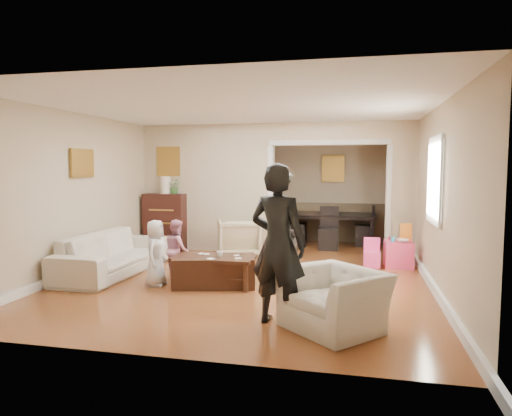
% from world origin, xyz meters
% --- Properties ---
extents(floor, '(7.00, 7.00, 0.00)m').
position_xyz_m(floor, '(0.00, 0.00, 0.00)').
color(floor, '#964E26').
rests_on(floor, ground).
extents(partition_left, '(2.75, 0.18, 2.60)m').
position_xyz_m(partition_left, '(-1.38, 1.80, 1.30)').
color(partition_left, '#BDAB8A').
rests_on(partition_left, ground).
extents(partition_right, '(0.55, 0.18, 2.60)m').
position_xyz_m(partition_right, '(2.48, 1.80, 1.30)').
color(partition_right, '#BDAB8A').
rests_on(partition_right, ground).
extents(partition_header, '(2.22, 0.18, 0.35)m').
position_xyz_m(partition_header, '(1.10, 1.80, 2.42)').
color(partition_header, '#BDAB8A').
rests_on(partition_header, partition_right).
extents(window_pane, '(0.03, 0.95, 1.10)m').
position_xyz_m(window_pane, '(2.73, -0.40, 1.55)').
color(window_pane, white).
rests_on(window_pane, ground).
extents(framed_art_partition, '(0.45, 0.03, 0.55)m').
position_xyz_m(framed_art_partition, '(-2.20, 1.70, 1.85)').
color(framed_art_partition, brown).
rests_on(framed_art_partition, partition_left).
extents(framed_art_sofa_wall, '(0.03, 0.55, 0.40)m').
position_xyz_m(framed_art_sofa_wall, '(-2.71, -0.60, 1.80)').
color(framed_art_sofa_wall, brown).
extents(framed_art_alcove, '(0.45, 0.03, 0.55)m').
position_xyz_m(framed_art_alcove, '(1.10, 3.44, 1.70)').
color(framed_art_alcove, brown).
extents(sofa, '(0.95, 2.30, 0.67)m').
position_xyz_m(sofa, '(-2.21, -0.59, 0.33)').
color(sofa, beige).
rests_on(sofa, ground).
extents(armchair_back, '(1.01, 1.02, 0.73)m').
position_xyz_m(armchair_back, '(-0.56, 1.20, 0.37)').
color(armchair_back, tan).
rests_on(armchair_back, ground).
extents(armchair_front, '(1.31, 1.30, 0.64)m').
position_xyz_m(armchair_front, '(1.44, -2.42, 0.32)').
color(armchair_front, beige).
rests_on(armchair_front, ground).
extents(dresser, '(0.86, 0.48, 1.18)m').
position_xyz_m(dresser, '(-2.24, 1.64, 0.59)').
color(dresser, '#361410').
rests_on(dresser, ground).
extents(table_lamp, '(0.22, 0.22, 0.36)m').
position_xyz_m(table_lamp, '(-2.24, 1.64, 1.36)').
color(table_lamp, '#FEE8CF').
rests_on(table_lamp, dresser).
extents(potted_plant, '(0.27, 0.24, 0.30)m').
position_xyz_m(potted_plant, '(-2.04, 1.64, 1.33)').
color(potted_plant, '#3D6E31').
rests_on(potted_plant, dresser).
extents(coffee_table, '(1.28, 0.85, 0.44)m').
position_xyz_m(coffee_table, '(-0.36, -0.98, 0.22)').
color(coffee_table, '#381C11').
rests_on(coffee_table, ground).
extents(coffee_cup, '(0.11, 0.11, 0.09)m').
position_xyz_m(coffee_cup, '(-0.26, -1.03, 0.48)').
color(coffee_cup, silver).
rests_on(coffee_cup, coffee_table).
extents(play_table, '(0.49, 0.49, 0.45)m').
position_xyz_m(play_table, '(2.38, 0.94, 0.23)').
color(play_table, '#E23B68').
rests_on(play_table, ground).
extents(cereal_box, '(0.20, 0.08, 0.30)m').
position_xyz_m(cereal_box, '(2.50, 1.04, 0.60)').
color(cereal_box, gold).
rests_on(cereal_box, play_table).
extents(cyan_cup, '(0.08, 0.08, 0.08)m').
position_xyz_m(cyan_cup, '(2.28, 0.89, 0.49)').
color(cyan_cup, '#26AAC2').
rests_on(cyan_cup, play_table).
extents(toy_block, '(0.10, 0.09, 0.05)m').
position_xyz_m(toy_block, '(2.26, 1.06, 0.48)').
color(toy_block, red).
rests_on(toy_block, play_table).
extents(play_bowl, '(0.22, 0.22, 0.05)m').
position_xyz_m(play_bowl, '(2.43, 0.82, 0.48)').
color(play_bowl, white).
rests_on(play_bowl, play_table).
extents(dining_table, '(1.99, 1.12, 0.70)m').
position_xyz_m(dining_table, '(1.08, 3.02, 0.35)').
color(dining_table, black).
rests_on(dining_table, ground).
extents(adult_person, '(0.74, 0.59, 1.78)m').
position_xyz_m(adult_person, '(0.82, -2.38, 0.89)').
color(adult_person, black).
rests_on(adult_person, ground).
extents(child_kneel_a, '(0.34, 0.49, 0.97)m').
position_xyz_m(child_kneel_a, '(-1.21, -1.13, 0.48)').
color(child_kneel_a, silver).
rests_on(child_kneel_a, ground).
extents(child_kneel_b, '(0.54, 0.57, 0.93)m').
position_xyz_m(child_kneel_b, '(-1.06, -0.68, 0.46)').
color(child_kneel_b, '#C87D92').
rests_on(child_kneel_b, ground).
extents(child_toddler, '(0.42, 0.48, 0.77)m').
position_xyz_m(child_toddler, '(0.69, -0.23, 0.38)').
color(child_toddler, black).
rests_on(child_toddler, ground).
extents(craft_papers, '(0.74, 0.45, 0.00)m').
position_xyz_m(craft_papers, '(-0.31, -0.97, 0.44)').
color(craft_papers, white).
rests_on(craft_papers, coffee_table).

